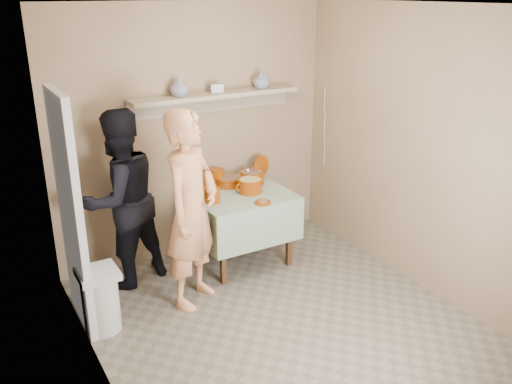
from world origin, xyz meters
TOP-DOWN VIEW (x-y plane):
  - ground at (0.00, 0.00)m, footprint 3.50×3.50m
  - tile_panel at (-1.46, 0.95)m, footprint 0.06×0.70m
  - plate_stack_a at (-0.04, 1.54)m, footprint 0.16×0.16m
  - plate_stack_b at (0.16, 1.56)m, footprint 0.15×0.15m
  - bowl_stack at (-0.10, 1.15)m, footprint 0.15×0.15m
  - empty_bowl at (-0.09, 1.37)m, footprint 0.19×0.19m
  - propped_lid at (0.70, 1.57)m, footprint 0.23×0.10m
  - vase_right at (0.72, 1.61)m, footprint 0.18×0.18m
  - vase_left at (-0.19, 1.63)m, footprint 0.26×0.26m
  - ceramic_box at (0.20, 1.62)m, footprint 0.15×0.12m
  - person_cook at (-0.49, 0.78)m, footprint 0.78×0.73m
  - person_helper at (-0.92, 1.43)m, footprint 0.99×0.87m
  - room_shell at (0.00, 0.00)m, footprint 3.04×3.54m
  - serving_table at (0.25, 1.28)m, footprint 0.97×0.97m
  - cazuela_meat_a at (0.25, 1.49)m, footprint 0.30×0.30m
  - cazuela_meat_b at (0.56, 1.53)m, footprint 0.28×0.28m
  - ladle at (0.51, 1.54)m, footprint 0.08×0.26m
  - cazuela_rice at (0.34, 1.20)m, footprint 0.33×0.25m
  - front_plate at (0.30, 0.88)m, footprint 0.16×0.16m
  - wall_shelf at (0.20, 1.65)m, footprint 1.80×0.25m
  - trash_bin at (-1.35, 0.73)m, footprint 0.32×0.32m
  - electrical_cord at (1.47, 1.48)m, footprint 0.01×0.05m

SIDE VIEW (x-z plane):
  - ground at x=0.00m, z-range 0.00..0.00m
  - trash_bin at x=-1.35m, z-range 0.00..0.56m
  - serving_table at x=0.25m, z-range 0.26..1.02m
  - front_plate at x=0.30m, z-range 0.76..0.78m
  - empty_bowl at x=-0.09m, z-range 0.76..0.82m
  - cazuela_meat_a at x=0.25m, z-range 0.77..0.87m
  - cazuela_meat_b at x=0.56m, z-range 0.77..0.87m
  - bowl_stack at x=-0.10m, z-range 0.76..0.91m
  - cazuela_rice at x=0.34m, z-range 0.77..0.92m
  - plate_stack_b at x=0.16m, z-range 0.76..0.94m
  - person_helper at x=-0.92m, z-range 0.00..1.71m
  - plate_stack_a at x=-0.04m, z-range 0.76..0.98m
  - ladle at x=0.51m, z-range 0.78..0.97m
  - propped_lid at x=0.70m, z-range 0.76..1.00m
  - person_cook at x=-0.49m, z-range 0.00..1.79m
  - tile_panel at x=-1.46m, z-range 0.00..2.00m
  - electrical_cord at x=1.47m, z-range 0.80..1.70m
  - room_shell at x=0.00m, z-range 0.30..2.92m
  - wall_shelf at x=0.20m, z-range 1.57..1.78m
  - ceramic_box at x=0.20m, z-range 1.72..1.81m
  - vase_right at x=0.72m, z-range 1.72..1.91m
  - vase_left at x=-0.19m, z-range 1.72..1.91m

